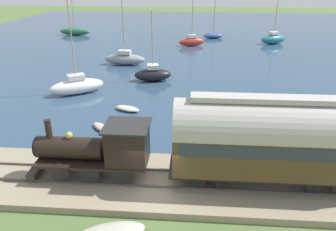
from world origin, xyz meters
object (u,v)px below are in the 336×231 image
at_px(sailboat_gray, 125,59).
at_px(sailboat_blue, 213,35).
at_px(passenger_coach, 270,138).
at_px(rowboat_off_pier, 102,128).
at_px(steam_locomotive, 102,147).
at_px(rowboat_near_shore, 274,125).
at_px(sailboat_black, 153,74).
at_px(sailboat_green, 75,31).
at_px(sailboat_white, 77,86).
at_px(rowboat_mid_harbor, 127,109).
at_px(sailboat_red, 192,41).
at_px(rowboat_far_out, 232,107).
at_px(sailboat_teal, 273,39).

bearing_deg(sailboat_gray, sailboat_blue, -30.33).
xyz_separation_m(passenger_coach, rowboat_off_pier, (6.14, 9.84, -2.76)).
relative_size(steam_locomotive, rowboat_near_shore, 2.41).
bearing_deg(sailboat_black, sailboat_blue, -26.91).
xyz_separation_m(sailboat_green, sailboat_white, (-30.04, -10.57, 0.10)).
bearing_deg(sailboat_black, rowboat_mid_harbor, 162.03).
relative_size(sailboat_red, rowboat_off_pier, 4.49).
distance_m(sailboat_gray, rowboat_off_pier, 17.79).
bearing_deg(rowboat_mid_harbor, rowboat_far_out, -62.15).
xyz_separation_m(sailboat_white, sailboat_red, (22.12, -10.05, -0.02)).
distance_m(sailboat_green, rowboat_far_out, 40.68).
distance_m(passenger_coach, sailboat_green, 49.90).
bearing_deg(sailboat_blue, sailboat_gray, 138.00).
distance_m(sailboat_white, sailboat_black, 7.70).
relative_size(sailboat_teal, sailboat_green, 1.33).
distance_m(sailboat_teal, sailboat_green, 33.54).
bearing_deg(sailboat_gray, sailboat_teal, -53.55).
relative_size(rowboat_mid_harbor, rowboat_far_out, 1.16).
bearing_deg(sailboat_blue, sailboat_white, 144.48).
bearing_deg(sailboat_teal, rowboat_off_pier, 124.18).
relative_size(rowboat_mid_harbor, rowboat_near_shore, 0.89).
height_order(sailboat_green, sailboat_white, sailboat_white).
relative_size(sailboat_teal, sailboat_blue, 0.97).
xyz_separation_m(rowboat_off_pier, rowboat_near_shore, (1.13, -11.91, 0.11)).
height_order(sailboat_teal, rowboat_far_out, sailboat_teal).
xyz_separation_m(sailboat_red, rowboat_off_pier, (-29.31, 5.89, -0.57)).
bearing_deg(sailboat_white, sailboat_teal, -73.98).
xyz_separation_m(steam_locomotive, rowboat_far_out, (10.58, -7.54, -1.91)).
bearing_deg(rowboat_mid_harbor, sailboat_teal, -9.63).
bearing_deg(sailboat_red, steam_locomotive, 153.06).
xyz_separation_m(sailboat_teal, sailboat_red, (-2.63, 12.50, -0.05)).
bearing_deg(sailboat_green, sailboat_red, -108.89).
bearing_deg(steam_locomotive, sailboat_green, 20.86).
bearing_deg(sailboat_white, sailboat_red, -56.08).
bearing_deg(rowboat_off_pier, steam_locomotive, -117.41).
relative_size(sailboat_red, rowboat_far_out, 4.69).
bearing_deg(sailboat_blue, rowboat_mid_harbor, 155.30).
bearing_deg(sailboat_white, sailboat_black, -86.87).
relative_size(sailboat_gray, rowboat_near_shore, 3.35).
bearing_deg(rowboat_off_pier, rowboat_far_out, -18.29).
bearing_deg(steam_locomotive, rowboat_far_out, -35.46).
distance_m(rowboat_mid_harbor, rowboat_near_shore, 11.08).
height_order(passenger_coach, sailboat_teal, sailboat_teal).
bearing_deg(sailboat_white, sailboat_gray, -43.74).
bearing_deg(sailboat_red, sailboat_white, 135.22).
bearing_deg(rowboat_near_shore, sailboat_teal, 20.24).
xyz_separation_m(steam_locomotive, sailboat_white, (13.33, 5.95, -1.33)).
height_order(sailboat_black, rowboat_mid_harbor, sailboat_black).
relative_size(sailboat_white, sailboat_red, 0.90).
height_order(steam_locomotive, passenger_coach, passenger_coach).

